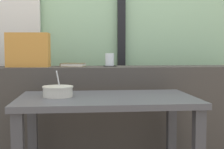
# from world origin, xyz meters

# --- Properties ---
(outdoor_backdrop) EXTENTS (4.80, 0.08, 2.80)m
(outdoor_backdrop) POSITION_xyz_m (0.00, 1.07, 1.40)
(outdoor_backdrop) COLOR #9EC699
(outdoor_backdrop) RESTS_ON ground
(curtain_left_panel) EXTENTS (0.56, 0.06, 2.50)m
(curtain_left_panel) POSITION_xyz_m (-0.78, 0.97, 1.25)
(curtain_left_panel) COLOR silver
(curtain_left_panel) RESTS_ON ground
(window_divider_post) EXTENTS (0.07, 0.05, 2.60)m
(window_divider_post) POSITION_xyz_m (0.23, 1.00, 1.30)
(window_divider_post) COLOR black
(window_divider_post) RESTS_ON ground
(dark_console_ledge) EXTENTS (2.80, 0.32, 0.85)m
(dark_console_ledge) POSITION_xyz_m (0.00, 0.55, 0.42)
(dark_console_ledge) COLOR #423D38
(dark_console_ledge) RESTS_ON ground
(breakfast_table) EXTENTS (1.07, 0.63, 0.69)m
(breakfast_table) POSITION_xyz_m (0.01, -0.02, 0.57)
(breakfast_table) COLOR #414145
(breakfast_table) RESTS_ON ground
(coaster_square) EXTENTS (0.10, 0.10, 0.00)m
(coaster_square) POSITION_xyz_m (0.09, 0.59, 0.85)
(coaster_square) COLOR black
(coaster_square) RESTS_ON dark_console_ledge
(juice_glass) EXTENTS (0.07, 0.07, 0.10)m
(juice_glass) POSITION_xyz_m (0.09, 0.59, 0.90)
(juice_glass) COLOR white
(juice_glass) RESTS_ON coaster_square
(closed_book) EXTENTS (0.21, 0.18, 0.03)m
(closed_book) POSITION_xyz_m (-0.20, 0.59, 0.86)
(closed_book) COLOR brown
(closed_book) RESTS_ON dark_console_ledge
(throw_pillow) EXTENTS (0.33, 0.16, 0.26)m
(throw_pillow) POSITION_xyz_m (-0.54, 0.55, 0.98)
(throw_pillow) COLOR #D18938
(throw_pillow) RESTS_ON dark_console_ledge
(soup_bowl) EXTENTS (0.19, 0.19, 0.16)m
(soup_bowl) POSITION_xyz_m (-0.29, 0.00, 0.72)
(soup_bowl) COLOR beige
(soup_bowl) RESTS_ON breakfast_table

